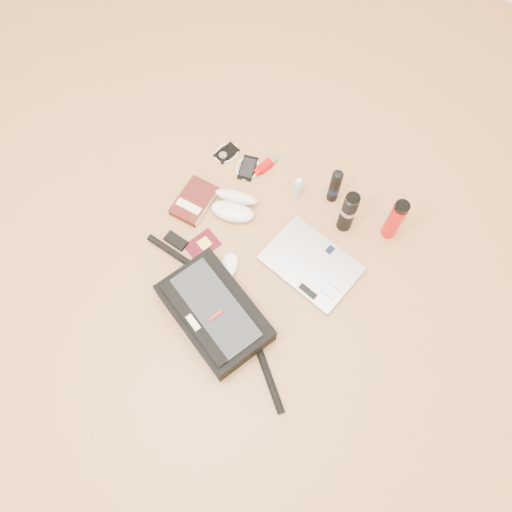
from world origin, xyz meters
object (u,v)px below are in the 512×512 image
at_px(book, 195,201).
at_px(thermos_red, 395,220).
at_px(laptop, 311,264).
at_px(messenger_bag, 214,312).
at_px(thermos_black, 348,212).

height_order(book, thermos_red, thermos_red).
relative_size(laptop, book, 1.99).
bearing_deg(book, messenger_bag, -49.12).
relative_size(book, thermos_black, 0.87).
relative_size(messenger_bag, thermos_black, 3.50).
bearing_deg(messenger_bag, laptop, 81.86).
bearing_deg(thermos_red, thermos_black, -160.14).
height_order(book, thermos_black, thermos_black).
xyz_separation_m(messenger_bag, laptop, (0.22, 0.38, -0.04)).
relative_size(laptop, thermos_red, 1.72).
bearing_deg(laptop, thermos_black, 92.77).
xyz_separation_m(messenger_bag, thermos_red, (0.43, 0.67, 0.06)).
height_order(thermos_black, thermos_red, same).
xyz_separation_m(laptop, book, (-0.56, 0.00, 0.01)).
relative_size(messenger_bag, thermos_red, 3.49).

